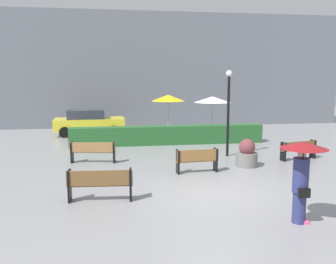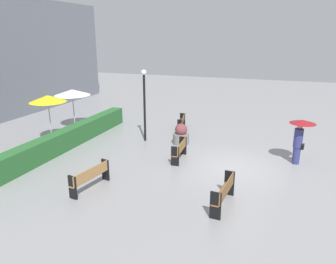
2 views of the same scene
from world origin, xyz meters
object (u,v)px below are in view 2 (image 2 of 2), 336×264
at_px(patio_umbrella_yellow, 48,99).
at_px(bench_near_left, 224,191).
at_px(bench_far_left, 91,176).
at_px(bench_far_right, 182,121).
at_px(patio_umbrella_white, 72,92).
at_px(planter_pot, 181,135).
at_px(pedestrian_with_umbrella, 300,134).
at_px(lamp_post, 144,98).
at_px(bench_mid_center, 180,149).

bearing_deg(patio_umbrella_yellow, bench_near_left, -109.58).
bearing_deg(bench_far_left, bench_far_right, -5.02).
height_order(bench_near_left, patio_umbrella_yellow, patio_umbrella_yellow).
distance_m(bench_far_right, patio_umbrella_white, 6.80).
bearing_deg(bench_far_left, planter_pot, -14.35).
xyz_separation_m(pedestrian_with_umbrella, lamp_post, (0.67, 7.70, 0.97)).
bearing_deg(lamp_post, patio_umbrella_yellow, 113.63).
bearing_deg(bench_near_left, patio_umbrella_yellow, 70.42).
distance_m(bench_near_left, patio_umbrella_yellow, 10.63).
height_order(patio_umbrella_yellow, patio_umbrella_white, patio_umbrella_yellow).
bearing_deg(pedestrian_with_umbrella, bench_mid_center, 104.98).
bearing_deg(planter_pot, bench_near_left, -149.62).
xyz_separation_m(bench_mid_center, patio_umbrella_white, (2.71, 7.66, 1.72)).
bearing_deg(bench_far_right, planter_pot, -163.37).
xyz_separation_m(bench_far_left, bench_near_left, (0.43, -4.88, 0.03)).
xyz_separation_m(bench_far_right, pedestrian_with_umbrella, (-3.48, -6.49, 0.90)).
height_order(bench_far_left, planter_pot, planter_pot).
relative_size(bench_far_right, bench_far_left, 0.91).
relative_size(planter_pot, patio_umbrella_yellow, 0.43).
xyz_separation_m(bench_far_left, patio_umbrella_white, (6.62, 5.45, 1.71)).
xyz_separation_m(planter_pot, patio_umbrella_white, (0.53, 7.01, 1.76)).
relative_size(bench_far_left, bench_near_left, 1.01).
height_order(bench_far_left, patio_umbrella_white, patio_umbrella_white).
relative_size(patio_umbrella_yellow, patio_umbrella_white, 1.06).
xyz_separation_m(bench_near_left, planter_pot, (5.66, 3.32, -0.07)).
bearing_deg(bench_mid_center, patio_umbrella_white, 70.52).
height_order(pedestrian_with_umbrella, patio_umbrella_yellow, patio_umbrella_yellow).
bearing_deg(bench_near_left, patio_umbrella_white, 59.07).
bearing_deg(planter_pot, bench_far_right, 16.63).
distance_m(pedestrian_with_umbrella, planter_pot, 5.83).
xyz_separation_m(pedestrian_with_umbrella, patio_umbrella_yellow, (-1.32, 12.25, 0.99)).
distance_m(planter_pot, patio_umbrella_yellow, 7.15).
height_order(bench_far_right, pedestrian_with_umbrella, pedestrian_with_umbrella).
bearing_deg(pedestrian_with_umbrella, bench_near_left, 153.75).
relative_size(bench_mid_center, planter_pot, 1.45).
bearing_deg(patio_umbrella_white, bench_near_left, -120.93).
relative_size(bench_far_right, planter_pot, 1.56).
bearing_deg(planter_pot, patio_umbrella_white, 85.68).
bearing_deg(bench_far_right, lamp_post, 156.79).
xyz_separation_m(bench_near_left, lamp_post, (5.50, 5.31, 1.80)).
relative_size(bench_far_right, bench_mid_center, 1.08).
height_order(planter_pot, patio_umbrella_white, patio_umbrella_white).
bearing_deg(bench_near_left, bench_mid_center, 37.51).
bearing_deg(lamp_post, planter_pot, -85.49).
relative_size(bench_far_left, planter_pot, 1.72).
bearing_deg(bench_near_left, bench_far_left, 95.08).
distance_m(bench_mid_center, patio_umbrella_yellow, 7.43).
bearing_deg(patio_umbrella_yellow, pedestrian_with_umbrella, -83.85).
xyz_separation_m(bench_mid_center, pedestrian_with_umbrella, (1.35, -5.05, 0.87)).
distance_m(bench_far_right, patio_umbrella_yellow, 7.73).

